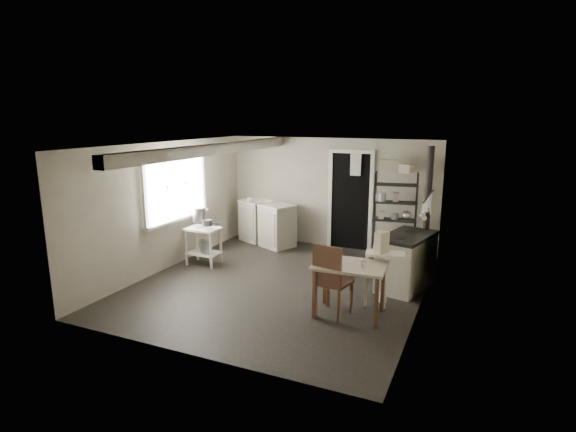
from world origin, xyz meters
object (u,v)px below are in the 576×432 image
at_px(prep_table, 204,244).
at_px(stove, 406,261).
at_px(work_table, 349,289).
at_px(stockpot, 199,215).
at_px(shelf_rack, 395,212).
at_px(base_cabinets, 267,223).
at_px(chair, 334,282).
at_px(flour_sack, 383,249).

height_order(prep_table, stove, stove).
relative_size(stove, work_table, 1.15).
distance_m(stockpot, shelf_rack, 3.71).
distance_m(prep_table, stove, 3.69).
bearing_deg(base_cabinets, chair, -26.20).
bearing_deg(base_cabinets, stove, -0.62).
bearing_deg(flour_sack, shelf_rack, 44.45).
distance_m(shelf_rack, work_table, 2.85).
height_order(stockpot, shelf_rack, shelf_rack).
bearing_deg(work_table, chair, -158.61).
xyz_separation_m(base_cabinets, flour_sack, (2.59, -0.18, -0.22)).
bearing_deg(stockpot, prep_table, -28.14).
relative_size(shelf_rack, work_table, 1.73).
height_order(stockpot, flour_sack, stockpot).
distance_m(prep_table, chair, 3.13).
height_order(prep_table, chair, chair).
relative_size(prep_table, base_cabinets, 0.51).
relative_size(shelf_rack, stove, 1.51).
height_order(stove, chair, chair).
height_order(prep_table, shelf_rack, shelf_rack).
height_order(base_cabinets, flour_sack, base_cabinets).
bearing_deg(stockpot, work_table, -18.73).
relative_size(stove, flour_sack, 2.38).
distance_m(prep_table, shelf_rack, 3.69).
bearing_deg(flour_sack, work_table, -88.00).
bearing_deg(stove, prep_table, -160.71).
bearing_deg(stockpot, chair, -21.20).
distance_m(stockpot, stove, 3.82).
bearing_deg(shelf_rack, chair, -105.06).
height_order(prep_table, base_cabinets, base_cabinets).
xyz_separation_m(stove, work_table, (-0.55, -1.39, -0.06)).
xyz_separation_m(prep_table, base_cabinets, (0.44, 1.77, 0.06)).
xyz_separation_m(prep_table, stove, (3.67, 0.35, 0.04)).
bearing_deg(prep_table, flour_sack, 27.61).
bearing_deg(work_table, flour_sack, 92.00).
bearing_deg(work_table, base_cabinets, 133.71).
bearing_deg(prep_table, stove, 5.40).
relative_size(base_cabinets, chair, 1.32).
distance_m(base_cabinets, stove, 3.53).
xyz_separation_m(work_table, flour_sack, (-0.09, 2.63, -0.14)).
bearing_deg(chair, base_cabinets, 140.94).
xyz_separation_m(base_cabinets, shelf_rack, (2.76, -0.02, 0.49)).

